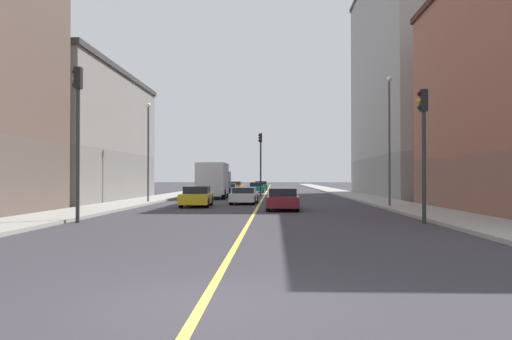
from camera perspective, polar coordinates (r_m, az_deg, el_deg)
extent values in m
plane|color=#36333A|center=(7.82, -6.08, -14.87)|extent=(400.00, 400.00, 0.00)
cube|color=#9E9B93|center=(57.12, 10.30, -2.66)|extent=(3.24, 168.00, 0.15)
cube|color=#9E9B93|center=(57.46, -8.23, -2.66)|extent=(3.24, 168.00, 0.15)
cube|color=#E5D14C|center=(56.55, 1.00, -2.76)|extent=(0.16, 154.00, 0.01)
cube|color=gray|center=(54.41, 16.87, -0.73)|extent=(8.23, 25.42, 3.95)
cube|color=#9E9993|center=(55.63, 16.82, 11.22)|extent=(8.23, 25.42, 19.08)
cube|color=slate|center=(43.27, -19.64, -0.73)|extent=(8.23, 19.75, 3.90)
cube|color=gray|center=(43.56, -19.61, 5.84)|extent=(8.23, 19.75, 6.07)
cube|color=#3B3937|center=(44.05, -19.59, 10.02)|extent=(8.53, 20.05, 0.40)
cylinder|color=#2D2D2D|center=(21.99, 18.25, 0.27)|extent=(0.16, 0.16, 4.61)
cube|color=black|center=(22.21, 18.21, 7.40)|extent=(0.28, 0.32, 0.90)
sphere|color=#320404|center=(22.21, 17.81, 8.10)|extent=(0.20, 0.20, 0.20)
sphere|color=orange|center=(22.16, 17.81, 7.38)|extent=(0.20, 0.20, 0.20)
sphere|color=black|center=(22.13, 17.82, 6.67)|extent=(0.20, 0.20, 0.20)
cylinder|color=#2D2D2D|center=(22.69, -19.28, 1.53)|extent=(0.16, 0.16, 5.64)
cube|color=black|center=(23.06, -19.24, 9.68)|extent=(0.28, 0.32, 0.90)
sphere|color=#320404|center=(23.17, -19.61, 10.31)|extent=(0.20, 0.20, 0.20)
sphere|color=orange|center=(23.12, -19.62, 9.63)|extent=(0.20, 0.20, 0.20)
sphere|color=black|center=(23.07, -19.62, 8.95)|extent=(0.20, 0.20, 0.20)
cylinder|color=#2D2D2D|center=(51.08, 0.53, 0.07)|extent=(0.16, 0.16, 5.43)
cube|color=black|center=(51.23, 0.53, 3.61)|extent=(0.28, 0.32, 0.90)
sphere|color=red|center=(51.26, 0.35, 3.91)|extent=(0.20, 0.20, 0.20)
sphere|color=#352204|center=(51.23, 0.35, 3.60)|extent=(0.20, 0.20, 0.20)
sphere|color=black|center=(51.21, 0.35, 3.29)|extent=(0.20, 0.20, 0.20)
cylinder|color=#4C4C51|center=(32.72, 14.67, 2.86)|extent=(0.14, 0.14, 7.70)
sphere|color=#EAEACC|center=(33.22, 14.64, 9.76)|extent=(0.36, 0.36, 0.36)
cylinder|color=#4C4C51|center=(38.20, -11.95, 1.73)|extent=(0.14, 0.14, 6.90)
sphere|color=#EAEACC|center=(38.53, -11.94, 7.09)|extent=(0.36, 0.36, 0.36)
cube|color=white|center=(36.55, -1.31, -3.04)|extent=(1.90, 4.22, 0.56)
cube|color=black|center=(36.56, -1.31, -2.28)|extent=(1.60, 1.99, 0.41)
cylinder|color=black|center=(37.92, -2.30, -3.23)|extent=(0.25, 0.65, 0.64)
cylinder|color=black|center=(37.76, 0.07, -3.24)|extent=(0.25, 0.65, 0.64)
cylinder|color=black|center=(35.36, -2.79, -3.40)|extent=(0.25, 0.65, 0.64)
cylinder|color=black|center=(35.20, -0.25, -3.41)|extent=(0.25, 0.65, 0.64)
cube|color=#1E6B38|center=(76.10, 0.55, -1.86)|extent=(1.91, 4.04, 0.66)
cube|color=black|center=(76.29, 0.55, -1.43)|extent=(1.68, 1.74, 0.46)
cylinder|color=black|center=(77.38, -0.07, -2.02)|extent=(0.22, 0.64, 0.64)
cylinder|color=black|center=(77.34, 1.22, -2.02)|extent=(0.22, 0.64, 0.64)
cylinder|color=black|center=(74.88, -0.14, -2.05)|extent=(0.22, 0.64, 0.64)
cylinder|color=black|center=(74.84, 1.19, -2.06)|extent=(0.22, 0.64, 0.64)
cube|color=gold|center=(33.45, -6.64, -3.17)|extent=(1.96, 4.58, 0.64)
cube|color=black|center=(33.48, -6.64, -2.22)|extent=(1.65, 1.96, 0.47)
cylinder|color=black|center=(34.95, -7.72, -3.42)|extent=(0.24, 0.65, 0.64)
cylinder|color=black|center=(34.77, -5.04, -3.44)|extent=(0.24, 0.65, 0.64)
cylinder|color=black|center=(32.18, -8.38, -3.64)|extent=(0.24, 0.65, 0.64)
cylinder|color=black|center=(31.99, -5.48, -3.67)|extent=(0.24, 0.65, 0.64)
cube|color=silver|center=(56.82, -3.09, -2.23)|extent=(1.80, 4.15, 0.60)
cube|color=black|center=(57.01, -3.08, -1.72)|extent=(1.55, 2.15, 0.41)
cylinder|color=black|center=(58.15, -3.77, -2.40)|extent=(0.23, 0.64, 0.64)
cylinder|color=black|center=(58.05, -2.24, -2.40)|extent=(0.23, 0.64, 0.64)
cylinder|color=black|center=(55.61, -3.99, -2.47)|extent=(0.23, 0.64, 0.64)
cylinder|color=black|center=(55.50, -2.38, -2.47)|extent=(0.23, 0.64, 0.64)
cube|color=orange|center=(71.67, -2.30, -1.93)|extent=(1.96, 4.34, 0.64)
cube|color=black|center=(71.77, -2.29, -1.48)|extent=(1.66, 2.14, 0.48)
cylinder|color=black|center=(73.09, -2.82, -2.08)|extent=(0.24, 0.65, 0.64)
cylinder|color=black|center=(72.90, -1.54, -2.09)|extent=(0.24, 0.65, 0.64)
cylinder|color=black|center=(70.46, -3.08, -2.13)|extent=(0.24, 0.65, 0.64)
cylinder|color=black|center=(70.27, -1.76, -2.13)|extent=(0.24, 0.65, 0.64)
cube|color=#196670|center=(65.17, 0.05, -2.08)|extent=(1.94, 4.11, 0.56)
cube|color=black|center=(65.18, 0.05, -1.61)|extent=(1.67, 1.81, 0.51)
cylinder|color=black|center=(66.46, -0.67, -2.21)|extent=(0.23, 0.64, 0.64)
cylinder|color=black|center=(66.43, 0.79, -2.21)|extent=(0.23, 0.64, 0.64)
cylinder|color=black|center=(63.94, -0.73, -2.26)|extent=(0.23, 0.64, 0.64)
cylinder|color=black|center=(63.91, 0.79, -2.26)|extent=(0.23, 0.64, 0.64)
cube|color=maroon|center=(29.84, 3.02, -3.49)|extent=(1.88, 4.57, 0.60)
cube|color=black|center=(30.03, 3.02, -2.47)|extent=(1.61, 1.99, 0.45)
cylinder|color=black|center=(31.27, 1.54, -3.74)|extent=(0.23, 0.64, 0.64)
cylinder|color=black|center=(31.26, 4.53, -3.73)|extent=(0.23, 0.64, 0.64)
cylinder|color=black|center=(28.46, 1.37, -4.02)|extent=(0.23, 0.64, 0.64)
cylinder|color=black|center=(28.46, 4.66, -4.02)|extent=(0.23, 0.64, 0.64)
cube|color=navy|center=(49.22, -4.31, -1.41)|extent=(2.41, 2.09, 2.12)
cube|color=silver|center=(45.28, -4.87, -0.95)|extent=(2.41, 4.94, 2.73)
cylinder|color=black|center=(49.01, -5.65, -2.53)|extent=(0.30, 0.90, 0.90)
cylinder|color=black|center=(48.76, -3.07, -2.55)|extent=(0.30, 0.90, 0.90)
cylinder|color=black|center=(44.42, -6.46, -2.71)|extent=(0.30, 0.90, 0.90)
cylinder|color=black|center=(44.14, -3.61, -2.72)|extent=(0.30, 0.90, 0.90)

